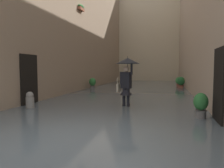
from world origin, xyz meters
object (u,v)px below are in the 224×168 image
potted_plant_near_left (179,82)px  potted_plant_far_right (93,83)px  person_wading (127,73)px  potted_plant_far_left (181,83)px  potted_plant_mid_left (201,106)px  mooring_bollard (30,102)px

potted_plant_near_left → potted_plant_far_right: potted_plant_far_right is taller
person_wading → potted_plant_far_right: person_wading is taller
person_wading → potted_plant_far_right: 7.29m
potted_plant_far_right → potted_plant_far_left: size_ratio=0.95×
potted_plant_mid_left → potted_plant_far_left: size_ratio=0.92×
person_wading → potted_plant_far_left: (-2.59, -8.58, -0.88)m
potted_plant_far_right → mooring_bollard: bearing=91.1°
potted_plant_near_left → mooring_bollard: potted_plant_near_left is taller
person_wading → mooring_bollard: 3.81m
potted_plant_near_left → mooring_bollard: size_ratio=1.20×
potted_plant_near_left → potted_plant_far_right: (6.10, 3.45, 0.01)m
person_wading → potted_plant_far_right: bearing=-60.2°
person_wading → mooring_bollard: bearing=19.5°
person_wading → potted_plant_mid_left: person_wading is taller
person_wading → potted_plant_near_left: size_ratio=2.30×
person_wading → potted_plant_mid_left: (-2.49, 1.42, -0.93)m
potted_plant_mid_left → potted_plant_far_right: 9.81m
potted_plant_far_left → potted_plant_near_left: bearing=-85.5°
potted_plant_far_left → mooring_bollard: 11.52m
potted_plant_near_left → potted_plant_far_left: (-0.09, 1.15, 0.02)m
potted_plant_far_right → mooring_bollard: potted_plant_far_right is taller
potted_plant_far_left → potted_plant_mid_left: bearing=89.4°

